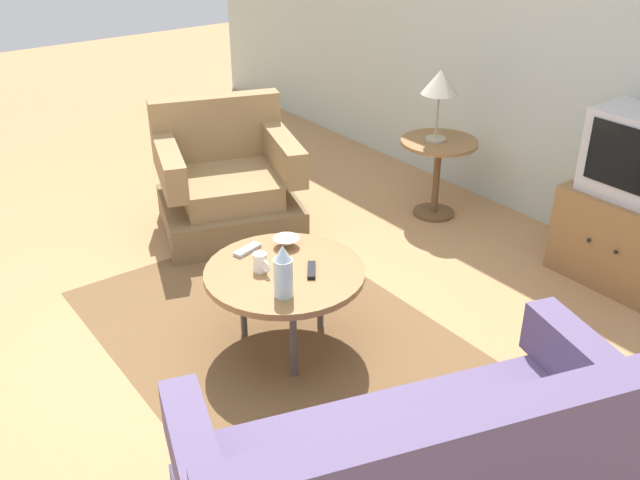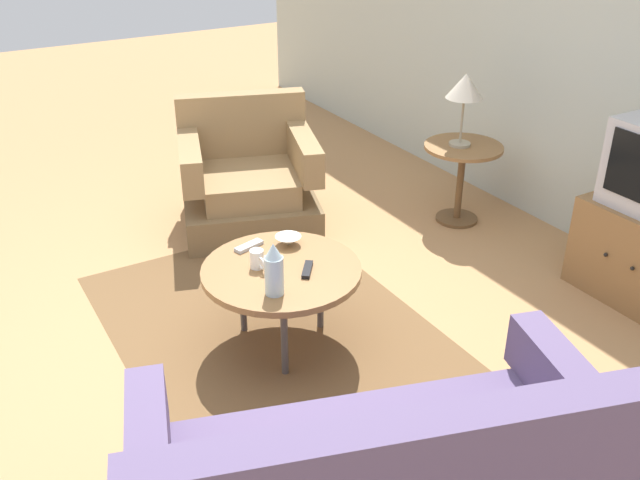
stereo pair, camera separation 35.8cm
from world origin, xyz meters
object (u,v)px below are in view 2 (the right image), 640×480
Objects in this scene: bowl at (288,240)px; armchair at (248,183)px; mug at (257,259)px; side_table at (462,166)px; tv_remote_silver at (249,246)px; table_lamp at (465,89)px; vase at (274,270)px; coffee_table at (281,273)px; tv_remote_dark at (307,270)px.

armchair is at bearing 164.99° from bowl.
mug is 0.86× the size of bowl.
side_table is 1.90m from tv_remote_silver.
mug is at bearing 60.15° from tv_remote_silver.
bowl is (0.51, -1.63, -0.48)m from table_lamp.
table_lamp reaches higher than mug.
vase reaches higher than tv_remote_silver.
coffee_table is 0.29m from tv_remote_silver.
tv_remote_silver is (-0.38, -0.15, 0.00)m from tv_remote_dark.
bowl is at bearing 119.25° from mug.
mug reaches higher than tv_remote_dark.
tv_remote_silver is (0.42, -1.85, 0.06)m from side_table.
mug is at bearing -60.75° from bowl.
armchair reaches higher than tv_remote_silver.
vase reaches higher than side_table.
side_table is at bearing 151.84° from tv_remote_dark.
bowl is at bearing 142.79° from tv_remote_silver.
table_lamp reaches higher than tv_remote_silver.
bowl is 0.93× the size of tv_remote_dark.
side_table is 4.72× the size of mug.
armchair is 8.00× the size of bowl.
tv_remote_dark is at bearing 94.71° from armchair.
tv_remote_dark is (-0.10, 0.24, -0.12)m from vase.
table_lamp reaches higher than armchair.
mug reaches higher than coffee_table.
tv_remote_dark is (0.16, 0.20, -0.04)m from mug.
side_table reaches higher than mug.
coffee_table is 0.30m from vase.
table_lamp is at bearing 109.24° from mug.
tv_remote_dark is (1.54, -0.38, 0.17)m from armchair.
tv_remote_silver reaches higher than coffee_table.
vase reaches higher than mug.
side_table is 2.15m from vase.
tv_remote_dark is 0.41m from tv_remote_silver.
tv_remote_dark is at bearing -9.66° from bowl.
side_table is 4.06× the size of bowl.
armchair is at bearing -119.16° from side_table.
side_table is at bearing 106.77° from bowl.
armchair is at bearing -130.53° from tv_remote_silver.
vase is at bearing -65.07° from side_table.
coffee_table is 5.81× the size of bowl.
vase is at bearing -64.39° from table_lamp.
mug is 0.23m from tv_remote_silver.
coffee_table is at bearing 90.22° from armchair.
tv_remote_dark is at bearing -64.84° from side_table.
vase is 0.51m from bowl.
mug is at bearing -119.91° from coffee_table.
armchair is 1.78m from vase.
bowl is at bearing -152.97° from tv_remote_dark.
table_lamp reaches higher than tv_remote_dark.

